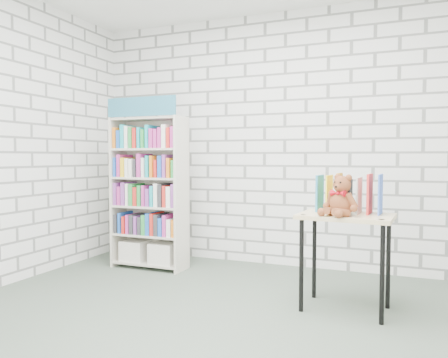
% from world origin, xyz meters
% --- Properties ---
extents(ground, '(4.50, 4.50, 0.00)m').
position_xyz_m(ground, '(0.00, 0.00, 0.00)').
color(ground, '#465346').
rests_on(ground, ground).
extents(room_shell, '(4.52, 4.02, 2.81)m').
position_xyz_m(room_shell, '(0.00, 0.00, 1.78)').
color(room_shell, silver).
rests_on(room_shell, ground).
extents(bookshelf, '(0.82, 0.32, 1.84)m').
position_xyz_m(bookshelf, '(-1.34, 1.36, 0.84)').
color(bookshelf, beige).
rests_on(bookshelf, ground).
extents(display_table, '(0.75, 0.55, 0.76)m').
position_xyz_m(display_table, '(0.80, 0.78, 0.65)').
color(display_table, tan).
rests_on(display_table, ground).
extents(table_books, '(0.51, 0.26, 0.29)m').
position_xyz_m(table_books, '(0.81, 0.89, 0.91)').
color(table_books, teal).
rests_on(table_books, display_table).
extents(teddy_bear, '(0.30, 0.29, 0.32)m').
position_xyz_m(teddy_bear, '(0.77, 0.68, 0.89)').
color(teddy_bear, brown).
rests_on(teddy_bear, display_table).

